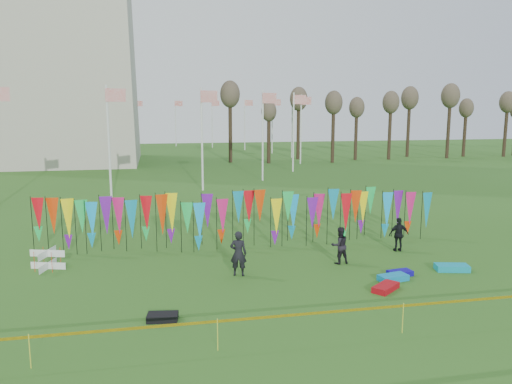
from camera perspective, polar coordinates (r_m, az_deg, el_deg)
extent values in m
plane|color=#2A5718|center=(16.88, 1.79, -12.62)|extent=(160.00, 160.00, 0.00)
cylinder|color=silver|center=(65.67, 4.14, 7.38)|extent=(0.16, 0.16, 8.00)
plane|color=red|center=(65.80, 4.68, 10.26)|extent=(1.40, 0.00, 1.40)
cylinder|color=silver|center=(72.45, 1.85, 7.59)|extent=(0.16, 0.16, 8.00)
plane|color=red|center=(72.56, 2.34, 10.20)|extent=(1.40, 0.00, 1.40)
cylinder|color=silver|center=(78.49, -1.30, 7.74)|extent=(0.16, 0.16, 8.00)
plane|color=red|center=(78.57, -0.87, 10.15)|extent=(1.40, 0.00, 1.40)
cylinder|color=silver|center=(83.58, -5.04, 7.81)|extent=(0.16, 0.16, 8.00)
plane|color=red|center=(83.63, -4.66, 10.08)|extent=(1.40, 0.00, 1.40)
cylinder|color=silver|center=(87.58, -9.18, 7.80)|extent=(0.16, 0.16, 8.00)
plane|color=red|center=(87.58, -8.84, 9.97)|extent=(1.40, 0.00, 1.40)
cylinder|color=silver|center=(90.35, -13.58, 7.71)|extent=(0.16, 0.16, 8.00)
plane|color=red|center=(90.31, -13.27, 9.81)|extent=(1.40, 0.00, 1.40)
cylinder|color=silver|center=(91.84, -18.11, 7.53)|extent=(0.16, 0.16, 8.00)
plane|color=red|center=(91.75, -17.84, 9.60)|extent=(1.40, 0.00, 1.40)
cylinder|color=silver|center=(92.00, -22.70, 7.27)|extent=(0.16, 0.16, 8.00)
plane|color=red|center=(91.87, -22.46, 9.35)|extent=(1.40, 0.00, 1.40)
cylinder|color=silver|center=(90.84, -27.25, 6.94)|extent=(0.16, 0.16, 8.00)
plane|color=red|center=(90.65, -27.04, 9.04)|extent=(1.40, 0.00, 1.40)
cylinder|color=silver|center=(36.39, -16.47, 5.38)|extent=(0.16, 0.16, 8.00)
plane|color=red|center=(36.28, -15.75, 10.62)|extent=(1.40, 0.00, 1.40)
cylinder|color=silver|center=(39.21, -6.19, 5.97)|extent=(0.16, 0.16, 8.00)
plane|color=red|center=(39.21, -5.39, 10.81)|extent=(1.40, 0.00, 1.40)
cylinder|color=silver|center=(44.49, 0.77, 6.43)|extent=(0.16, 0.16, 8.00)
plane|color=red|center=(44.57, 1.55, 10.68)|extent=(1.40, 0.00, 1.40)
cylinder|color=silver|center=(51.19, 4.29, 6.80)|extent=(0.16, 0.16, 8.00)
plane|color=red|center=(51.31, 4.99, 10.49)|extent=(1.40, 0.00, 1.40)
cylinder|color=silver|center=(58.45, 5.15, 7.12)|extent=(0.16, 0.16, 8.00)
plane|color=red|center=(58.58, 5.77, 10.34)|extent=(1.40, 0.00, 1.40)
cylinder|color=black|center=(23.64, -24.40, -3.87)|extent=(0.03, 0.03, 2.48)
cone|color=red|center=(23.50, -23.79, -3.00)|extent=(0.64, 0.64, 1.60)
cylinder|color=black|center=(23.52, -23.01, -3.84)|extent=(0.03, 0.03, 2.48)
cone|color=red|center=(23.38, -22.40, -2.97)|extent=(0.64, 0.64, 1.60)
cylinder|color=black|center=(23.40, -21.62, -3.82)|extent=(0.03, 0.03, 2.48)
cone|color=#FFE90D|center=(23.28, -21.00, -2.94)|extent=(0.64, 0.64, 1.60)
cylinder|color=black|center=(23.31, -20.21, -3.79)|extent=(0.03, 0.03, 2.48)
cone|color=#16C44E|center=(23.19, -19.58, -2.90)|extent=(0.64, 0.64, 1.60)
cylinder|color=black|center=(23.22, -18.80, -3.75)|extent=(0.03, 0.03, 2.48)
cone|color=#0EA0F2|center=(23.11, -18.15, -2.87)|extent=(0.64, 0.64, 1.60)
cylinder|color=black|center=(23.15, -17.37, -3.72)|extent=(0.03, 0.03, 2.48)
cone|color=#7112A2|center=(23.05, -16.72, -2.83)|extent=(0.64, 0.64, 1.60)
cylinder|color=black|center=(23.10, -15.93, -3.68)|extent=(0.03, 0.03, 2.48)
cone|color=#D21769|center=(23.00, -15.28, -2.79)|extent=(0.64, 0.64, 1.60)
cylinder|color=black|center=(23.06, -14.49, -3.64)|extent=(0.03, 0.03, 2.48)
cone|color=#0B85AB|center=(22.97, -13.83, -2.74)|extent=(0.64, 0.64, 1.60)
cylinder|color=black|center=(23.03, -13.05, -3.60)|extent=(0.03, 0.03, 2.48)
cone|color=red|center=(22.95, -12.38, -2.70)|extent=(0.64, 0.64, 1.60)
cylinder|color=black|center=(23.02, -11.60, -3.55)|extent=(0.03, 0.03, 2.48)
cone|color=red|center=(22.94, -10.93, -2.65)|extent=(0.64, 0.64, 1.60)
cylinder|color=black|center=(23.02, -10.16, -3.50)|extent=(0.03, 0.03, 2.48)
cone|color=#FFE90D|center=(22.95, -9.48, -2.60)|extent=(0.64, 0.64, 1.60)
cylinder|color=black|center=(23.04, -8.71, -3.45)|extent=(0.03, 0.03, 2.48)
cone|color=#16C44E|center=(22.98, -8.03, -2.55)|extent=(0.64, 0.64, 1.60)
cylinder|color=black|center=(23.07, -7.27, -3.40)|extent=(0.03, 0.03, 2.48)
cone|color=#0EA0F2|center=(23.02, -6.59, -2.50)|extent=(0.64, 0.64, 1.60)
cylinder|color=black|center=(23.12, -5.83, -3.35)|extent=(0.03, 0.03, 2.48)
cone|color=#7112A2|center=(23.07, -5.15, -2.45)|extent=(0.64, 0.64, 1.60)
cylinder|color=black|center=(23.18, -4.40, -3.29)|extent=(0.03, 0.03, 2.48)
cone|color=#D21769|center=(23.14, -3.72, -2.39)|extent=(0.64, 0.64, 1.60)
cylinder|color=black|center=(23.26, -2.98, -3.23)|extent=(0.03, 0.03, 2.48)
cone|color=#0B85AB|center=(23.22, -2.30, -2.34)|extent=(0.64, 0.64, 1.60)
cylinder|color=black|center=(23.35, -1.57, -3.17)|extent=(0.03, 0.03, 2.48)
cone|color=red|center=(23.32, -0.89, -2.28)|extent=(0.64, 0.64, 1.60)
cylinder|color=black|center=(23.45, -0.17, -3.11)|extent=(0.03, 0.03, 2.48)
cone|color=red|center=(23.43, 0.50, -2.22)|extent=(0.64, 0.64, 1.60)
cylinder|color=black|center=(23.57, 1.22, -3.05)|extent=(0.03, 0.03, 2.48)
cone|color=#FFE90D|center=(23.56, 1.89, -2.17)|extent=(0.64, 0.64, 1.60)
cylinder|color=black|center=(23.70, 2.59, -2.99)|extent=(0.03, 0.03, 2.48)
cone|color=#16C44E|center=(23.69, 3.26, -2.11)|extent=(0.64, 0.64, 1.60)
cylinder|color=black|center=(23.85, 3.95, -2.93)|extent=(0.03, 0.03, 2.48)
cone|color=#0EA0F2|center=(23.85, 4.61, -2.05)|extent=(0.64, 0.64, 1.60)
cylinder|color=black|center=(24.00, 5.29, -2.86)|extent=(0.03, 0.03, 2.48)
cone|color=#7112A2|center=(24.01, 5.94, -1.99)|extent=(0.64, 0.64, 1.60)
cylinder|color=black|center=(24.17, 6.60, -2.80)|extent=(0.03, 0.03, 2.48)
cone|color=#D21769|center=(24.19, 7.25, -1.93)|extent=(0.64, 0.64, 1.60)
cylinder|color=black|center=(24.36, 7.91, -2.73)|extent=(0.03, 0.03, 2.48)
cone|color=#0B85AB|center=(24.38, 8.55, -1.87)|extent=(0.64, 0.64, 1.60)
cylinder|color=black|center=(24.55, 9.19, -2.66)|extent=(0.03, 0.03, 2.48)
cone|color=red|center=(24.58, 9.82, -1.81)|extent=(0.64, 0.64, 1.60)
cylinder|color=black|center=(24.76, 10.44, -2.60)|extent=(0.03, 0.03, 2.48)
cone|color=red|center=(24.79, 11.07, -1.75)|extent=(0.64, 0.64, 1.60)
cylinder|color=black|center=(24.98, 11.68, -2.53)|extent=(0.03, 0.03, 2.48)
cone|color=#FFE90D|center=(25.02, 12.30, -1.69)|extent=(0.64, 0.64, 1.60)
cylinder|color=black|center=(25.21, 12.90, -2.46)|extent=(0.03, 0.03, 2.48)
cone|color=#16C44E|center=(25.26, 13.51, -1.63)|extent=(0.64, 0.64, 1.60)
cylinder|color=black|center=(25.46, 14.09, -2.40)|extent=(0.03, 0.03, 2.48)
cone|color=#0EA0F2|center=(25.51, 14.69, -1.57)|extent=(0.64, 0.64, 1.60)
cylinder|color=black|center=(25.71, 15.26, -2.33)|extent=(0.03, 0.03, 2.48)
cone|color=#7112A2|center=(25.77, 15.85, -1.52)|extent=(0.64, 0.64, 1.60)
cylinder|color=black|center=(25.97, 16.41, -2.27)|extent=(0.03, 0.03, 2.48)
cone|color=#D21769|center=(26.04, 16.99, -1.46)|extent=(0.64, 0.64, 1.60)
cylinder|color=black|center=(26.25, 17.53, -2.20)|extent=(0.03, 0.03, 2.48)
cone|color=#0B85AB|center=(26.31, 18.10, -1.40)|extent=(0.64, 0.64, 1.60)
cube|color=#DFBB04|center=(14.00, 4.58, -13.81)|extent=(26.00, 0.01, 0.08)
cylinder|color=yellow|center=(14.09, -25.26, -16.21)|extent=(0.02, 0.02, 0.90)
cylinder|color=yellow|center=(13.78, -3.79, -15.89)|extent=(0.02, 0.02, 0.90)
cylinder|color=yellow|center=(15.19, 15.83, -13.74)|extent=(0.02, 0.02, 0.90)
cylinder|color=#3C2D1E|center=(60.08, -2.25, 6.45)|extent=(0.44, 0.44, 6.40)
ellipsoid|color=brown|center=(60.00, -2.28, 9.65)|extent=(1.92, 1.92, 2.56)
cylinder|color=#3C2D1E|center=(60.85, 1.49, 6.49)|extent=(0.44, 0.44, 6.40)
ellipsoid|color=brown|center=(60.77, 1.50, 9.65)|extent=(1.92, 1.92, 2.56)
cylinder|color=#3C2D1E|center=(61.86, 5.13, 6.50)|extent=(0.44, 0.44, 6.40)
ellipsoid|color=brown|center=(61.78, 5.17, 9.62)|extent=(1.92, 1.92, 2.56)
cylinder|color=#3C2D1E|center=(63.12, 8.63, 6.49)|extent=(0.44, 0.44, 6.40)
ellipsoid|color=brown|center=(63.04, 8.71, 9.54)|extent=(1.92, 1.92, 2.56)
cylinder|color=#3C2D1E|center=(64.60, 11.99, 6.46)|extent=(0.44, 0.44, 6.40)
ellipsoid|color=brown|center=(64.52, 12.09, 9.44)|extent=(1.92, 1.92, 2.56)
cylinder|color=#3C2D1E|center=(66.29, 15.18, 6.41)|extent=(0.44, 0.44, 6.40)
ellipsoid|color=brown|center=(66.21, 15.31, 9.31)|extent=(1.92, 1.92, 2.56)
cylinder|color=#3C2D1E|center=(68.17, 18.21, 6.34)|extent=(0.44, 0.44, 6.40)
ellipsoid|color=brown|center=(68.09, 18.36, 9.16)|extent=(1.92, 1.92, 2.56)
cylinder|color=#3C2D1E|center=(70.22, 21.07, 6.26)|extent=(0.44, 0.44, 6.40)
ellipsoid|color=brown|center=(70.15, 21.23, 9.00)|extent=(1.92, 1.92, 2.56)
cylinder|color=#3C2D1E|center=(72.45, 23.75, 6.17)|extent=(0.44, 0.44, 6.40)
ellipsoid|color=brown|center=(72.38, 23.93, 8.83)|extent=(1.92, 1.92, 2.56)
cylinder|color=#3C2D1E|center=(74.81, 26.28, 6.08)|extent=(0.44, 0.44, 6.40)
ellipsoid|color=brown|center=(74.75, 26.47, 8.64)|extent=(1.92, 1.92, 2.56)
cylinder|color=red|center=(21.49, -23.84, -7.41)|extent=(0.02, 0.02, 0.82)
cylinder|color=red|center=(21.34, -21.95, -7.39)|extent=(0.02, 0.02, 0.82)
cylinder|color=red|center=(22.16, -23.45, -6.88)|extent=(0.02, 0.02, 0.82)
cylinder|color=red|center=(22.02, -21.61, -6.86)|extent=(0.02, 0.02, 0.82)
imported|color=black|center=(19.25, -2.03, -7.03)|extent=(0.75, 0.63, 1.76)
imported|color=black|center=(21.03, 9.54, -6.04)|extent=(0.79, 0.53, 1.55)
imported|color=black|center=(23.41, 16.01, -4.69)|extent=(0.94, 0.59, 1.54)
cube|color=#0D88C6|center=(19.63, 15.39, -9.41)|extent=(1.19, 0.76, 0.22)
cube|color=#130AA5|center=(20.26, 16.12, -8.89)|extent=(0.99, 0.61, 0.20)
cube|color=#B10B13|center=(18.55, 14.60, -10.51)|extent=(1.24, 1.13, 0.21)
cube|color=black|center=(15.85, -10.63, -13.88)|extent=(0.99, 0.66, 0.21)
cube|color=#0D9AB8|center=(21.50, 21.48, -8.04)|extent=(1.38, 0.89, 0.24)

